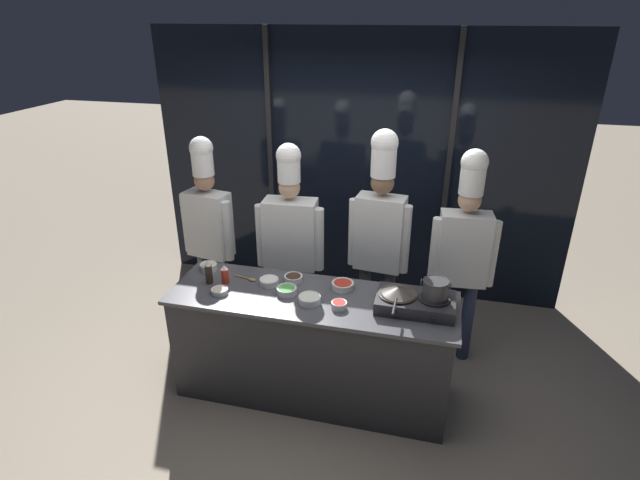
# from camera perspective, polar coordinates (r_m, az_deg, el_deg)

# --- Properties ---
(ground_plane) EXTENTS (24.00, 24.00, 0.00)m
(ground_plane) POSITION_cam_1_polar(r_m,az_deg,el_deg) (4.25, -0.85, -16.77)
(ground_plane) COLOR gray
(window_wall_back) EXTENTS (4.27, 0.09, 2.70)m
(window_wall_back) POSITION_cam_1_polar(r_m,az_deg,el_deg) (5.16, 4.20, 8.16)
(window_wall_back) COLOR black
(window_wall_back) RESTS_ON ground_plane
(demo_counter) EXTENTS (2.15, 0.68, 0.89)m
(demo_counter) POSITION_cam_1_polar(r_m,az_deg,el_deg) (3.97, -0.89, -11.95)
(demo_counter) COLOR #2D2D30
(demo_counter) RESTS_ON ground_plane
(portable_stove) EXTENTS (0.55, 0.35, 0.11)m
(portable_stove) POSITION_cam_1_polar(r_m,az_deg,el_deg) (3.62, 10.84, -7.03)
(portable_stove) COLOR #28282B
(portable_stove) RESTS_ON demo_counter
(frying_pan) EXTENTS (0.28, 0.48, 0.05)m
(frying_pan) POSITION_cam_1_polar(r_m,az_deg,el_deg) (3.58, 8.90, -5.77)
(frying_pan) COLOR #38332D
(frying_pan) RESTS_ON portable_stove
(stock_pot) EXTENTS (0.21, 0.18, 0.14)m
(stock_pot) POSITION_cam_1_polar(r_m,az_deg,el_deg) (3.55, 13.05, -5.46)
(stock_pot) COLOR #333335
(stock_pot) RESTS_ON portable_stove
(squeeze_bottle_chili) EXTENTS (0.06, 0.06, 0.15)m
(squeeze_bottle_chili) POSITION_cam_1_polar(r_m,az_deg,el_deg) (3.93, -10.81, -3.91)
(squeeze_bottle_chili) COLOR red
(squeeze_bottle_chili) RESTS_ON demo_counter
(squeeze_bottle_soy) EXTENTS (0.06, 0.06, 0.19)m
(squeeze_bottle_soy) POSITION_cam_1_polar(r_m,az_deg,el_deg) (3.95, -12.61, -3.63)
(squeeze_bottle_soy) COLOR #332319
(squeeze_bottle_soy) RESTS_ON demo_counter
(prep_bowl_bell_pepper) EXTENTS (0.11, 0.11, 0.05)m
(prep_bowl_bell_pepper) POSITION_cam_1_polar(r_m,az_deg,el_deg) (3.57, 2.19, -7.39)
(prep_bowl_bell_pepper) COLOR white
(prep_bowl_bell_pepper) RESTS_ON demo_counter
(prep_bowl_noodles) EXTENTS (0.14, 0.14, 0.06)m
(prep_bowl_noodles) POSITION_cam_1_polar(r_m,az_deg,el_deg) (4.17, -12.61, -2.96)
(prep_bowl_noodles) COLOR white
(prep_bowl_noodles) RESTS_ON demo_counter
(prep_bowl_scallions) EXTENTS (0.15, 0.15, 0.05)m
(prep_bowl_scallions) POSITION_cam_1_polar(r_m,az_deg,el_deg) (3.75, -3.83, -5.73)
(prep_bowl_scallions) COLOR white
(prep_bowl_scallions) RESTS_ON demo_counter
(prep_bowl_rice) EXTENTS (0.15, 0.15, 0.05)m
(prep_bowl_rice) POSITION_cam_1_polar(r_m,az_deg,el_deg) (3.89, -5.84, -4.68)
(prep_bowl_rice) COLOR white
(prep_bowl_rice) RESTS_ON demo_counter
(prep_bowl_chicken) EXTENTS (0.13, 0.13, 0.04)m
(prep_bowl_chicken) POSITION_cam_1_polar(r_m,az_deg,el_deg) (3.83, -11.40, -5.69)
(prep_bowl_chicken) COLOR white
(prep_bowl_chicken) RESTS_ON demo_counter
(prep_bowl_bean_sprouts) EXTENTS (0.16, 0.16, 0.06)m
(prep_bowl_bean_sprouts) POSITION_cam_1_polar(r_m,az_deg,el_deg) (3.63, -1.20, -6.75)
(prep_bowl_bean_sprouts) COLOR white
(prep_bowl_bean_sprouts) RESTS_ON demo_counter
(prep_bowl_soy_glaze) EXTENTS (0.15, 0.15, 0.05)m
(prep_bowl_soy_glaze) POSITION_cam_1_polar(r_m,az_deg,el_deg) (3.92, -3.06, -4.32)
(prep_bowl_soy_glaze) COLOR white
(prep_bowl_soy_glaze) RESTS_ON demo_counter
(prep_bowl_chili_flakes) EXTENTS (0.17, 0.17, 0.05)m
(prep_bowl_chili_flakes) POSITION_cam_1_polar(r_m,az_deg,el_deg) (3.82, 2.62, -5.13)
(prep_bowl_chili_flakes) COLOR white
(prep_bowl_chili_flakes) RESTS_ON demo_counter
(serving_spoon_slotted) EXTENTS (0.21, 0.07, 0.02)m
(serving_spoon_slotted) POSITION_cam_1_polar(r_m,az_deg,el_deg) (3.98, -8.15, -4.41)
(serving_spoon_slotted) COLOR olive
(serving_spoon_slotted) RESTS_ON demo_counter
(chef_head) EXTENTS (0.52, 0.28, 1.86)m
(chef_head) POSITION_cam_1_polar(r_m,az_deg,el_deg) (4.63, -12.64, 1.99)
(chef_head) COLOR #4C4C51
(chef_head) RESTS_ON ground_plane
(chef_sous) EXTENTS (0.59, 0.27, 1.85)m
(chef_sous) POSITION_cam_1_polar(r_m,az_deg,el_deg) (4.32, -3.38, 0.56)
(chef_sous) COLOR #4C4C51
(chef_sous) RESTS_ON ground_plane
(chef_line) EXTENTS (0.52, 0.25, 1.99)m
(chef_line) POSITION_cam_1_polar(r_m,az_deg,el_deg) (4.19, 6.87, 1.40)
(chef_line) COLOR #4C4C51
(chef_line) RESTS_ON ground_plane
(chef_pastry) EXTENTS (0.53, 0.25, 1.89)m
(chef_pastry) POSITION_cam_1_polar(r_m,az_deg,el_deg) (4.19, 16.09, -0.67)
(chef_pastry) COLOR #2D3856
(chef_pastry) RESTS_ON ground_plane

